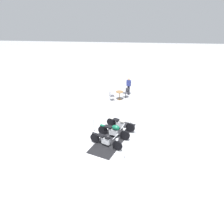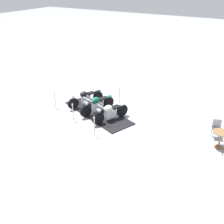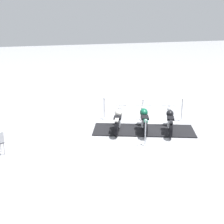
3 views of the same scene
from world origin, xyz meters
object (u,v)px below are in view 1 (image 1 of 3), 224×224
motorcycle_black (106,140)px  stanchion_right_front (124,155)px  motorcycle_forest (114,131)px  motorcycle_cream (121,123)px  stanchion_right_rear (145,125)px  cafe_chair_across_table (126,92)px  cafe_chair_near_table (111,95)px  bystander_person (129,85)px  cafe_table (120,94)px  stanchion_right_mid (135,139)px  stanchion_left_mid (94,128)px

motorcycle_black → stanchion_right_front: 1.70m
motorcycle_black → motorcycle_forest: (0.40, 1.07, 0.02)m
motorcycle_cream → stanchion_right_front: 3.41m
stanchion_right_rear → cafe_chair_across_table: 5.94m
motorcycle_forest → cafe_chair_near_table: bearing=115.2°
bystander_person → cafe_table: bearing=-4.9°
stanchion_right_mid → cafe_chair_across_table: 7.58m
cafe_chair_near_table → stanchion_right_front: bearing=-101.9°
motorcycle_forest → motorcycle_cream: size_ratio=1.07×
stanchion_right_front → stanchion_right_mid: 1.91m
motorcycle_forest → stanchion_right_front: size_ratio=1.98×
cafe_chair_near_table → motorcycle_forest: bearing=-104.9°
stanchion_right_front → motorcycle_forest: bearing=107.9°
motorcycle_forest → bystander_person: 7.82m
stanchion_right_rear → motorcycle_black: bearing=-137.0°
motorcycle_cream → motorcycle_black: bearing=-87.1°
cafe_table → cafe_chair_near_table: cafe_chair_near_table is taller
motorcycle_black → stanchion_left_mid: (-1.09, 1.63, -0.16)m
stanchion_right_rear → cafe_table: bearing=112.1°
motorcycle_cream → stanchion_right_rear: 1.71m
motorcycle_forest → motorcycle_cream: (0.40, 1.07, -0.03)m
motorcycle_cream → stanchion_left_mid: (-1.89, -0.51, -0.15)m
motorcycle_cream → motorcycle_forest: bearing=-87.2°
cafe_chair_across_table → stanchion_right_front: bearing=48.9°
cafe_chair_across_table → stanchion_right_mid: bearing=54.2°
motorcycle_forest → stanchion_right_front: (0.75, -2.32, -0.16)m
stanchion_right_rear → stanchion_right_mid: (-0.67, -1.78, -0.01)m
motorcycle_cream → cafe_chair_across_table: bearing=111.6°
motorcycle_black → bystander_person: bearing=106.1°
cafe_chair_across_table → bystander_person: 0.93m
stanchion_right_mid → cafe_chair_across_table: size_ratio=1.10×
stanchion_right_rear → stanchion_right_mid: bearing=-110.6°
motorcycle_cream → stanchion_right_mid: bearing=-34.1°
bystander_person → cafe_chair_across_table: bearing=12.0°
motorcycle_forest → stanchion_right_rear: size_ratio=2.03×
motorcycle_black → cafe_chair_across_table: motorcycle_black is taller
stanchion_right_rear → bystander_person: 6.68m
motorcycle_black → cafe_table: motorcycle_black is taller
motorcycle_black → stanchion_right_front: stanchion_right_front is taller
stanchion_right_front → stanchion_right_mid: stanchion_right_front is taller
stanchion_left_mid → bystander_person: size_ratio=0.63×
cafe_chair_near_table → stanchion_right_mid: bearing=-93.9°
stanchion_right_rear → bystander_person: bearing=101.2°
cafe_table → stanchion_right_rear: bearing=-67.9°
motorcycle_forest → bystander_person: (0.80, 7.77, 0.48)m
stanchion_left_mid → bystander_person: bearing=72.4°
stanchion_left_mid → stanchion_right_rear: bearing=10.9°
motorcycle_black → stanchion_right_rear: 3.41m
motorcycle_forest → stanchion_right_front: 2.44m
stanchion_left_mid → stanchion_right_front: (2.23, -2.88, 0.02)m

